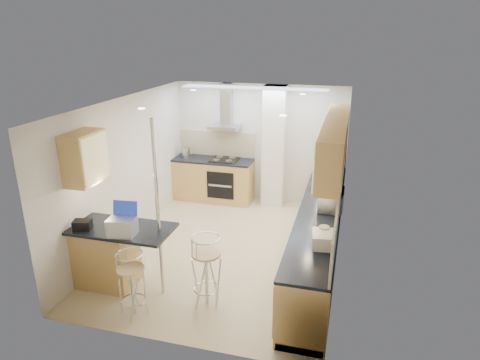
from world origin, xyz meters
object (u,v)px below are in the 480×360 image
(microwave, at_px, (331,200))
(laptop, at_px, (122,227))
(bar_stool_end, at_px, (206,271))
(bread_bin, at_px, (323,240))
(bar_stool_near, at_px, (132,284))

(microwave, xyz_separation_m, laptop, (-2.62, -1.66, -0.01))
(bar_stool_end, relative_size, bread_bin, 2.90)
(bar_stool_near, height_order, bread_bin, bread_bin)
(microwave, height_order, bread_bin, microwave)
(bar_stool_near, xyz_separation_m, bar_stool_end, (0.84, 0.48, 0.05))
(bar_stool_end, xyz_separation_m, bread_bin, (1.48, 0.31, 0.51))
(bar_stool_near, relative_size, bread_bin, 2.61)
(laptop, xyz_separation_m, bread_bin, (2.61, 0.42, -0.05))
(bar_stool_near, bearing_deg, bar_stool_end, 40.52)
(bar_stool_end, bearing_deg, laptop, 150.25)
(microwave, xyz_separation_m, bar_stool_end, (-1.49, -1.55, -0.57))
(microwave, distance_m, bread_bin, 1.24)
(laptop, height_order, bread_bin, laptop)
(microwave, relative_size, bar_stool_near, 0.60)
(microwave, xyz_separation_m, bar_stool_near, (-2.34, -2.03, -0.62))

